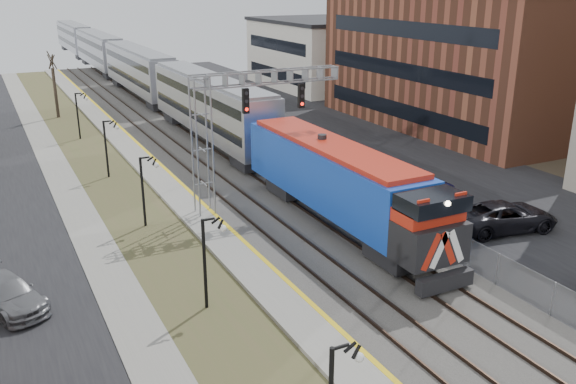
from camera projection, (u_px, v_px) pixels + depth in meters
sidewalk at (70, 196)px, 38.42m from camera, size 2.00×120.00×0.08m
grass_median at (118, 190)px, 39.70m from camera, size 4.00×120.00×0.06m
platform at (163, 182)px, 40.96m from camera, size 2.00×120.00×0.24m
ballast_bed at (232, 172)px, 43.10m from camera, size 8.00×120.00×0.20m
parking_lot at (373, 153)px, 48.25m from camera, size 16.00×120.00×0.04m
platform_edge at (176, 178)px, 41.29m from camera, size 0.24×120.00×0.01m
track_near at (205, 174)px, 42.19m from camera, size 1.58×120.00×0.15m
track_far at (252, 167)px, 43.68m from camera, size 1.58×120.00×0.15m
train at (132, 69)px, 72.47m from camera, size 3.00×108.65×5.33m
signal_gantry at (230, 119)px, 34.21m from camera, size 9.00×1.07×8.15m
lampposts at (202, 262)px, 24.98m from camera, size 0.14×62.14×4.00m
fence at (285, 155)px, 44.66m from camera, size 0.04×120.00×1.60m
buildings_east at (548, 68)px, 48.95m from camera, size 16.00×76.00×15.00m
car_lot_c at (505, 217)px, 33.08m from camera, size 6.09×3.66×1.58m
car_lot_d at (423, 188)px, 37.98m from camera, size 4.68×2.21×1.32m
car_lot_e at (314, 153)px, 45.77m from camera, size 4.35×2.87×1.38m
car_street_b at (7, 294)px, 25.16m from camera, size 3.43×4.95×1.33m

